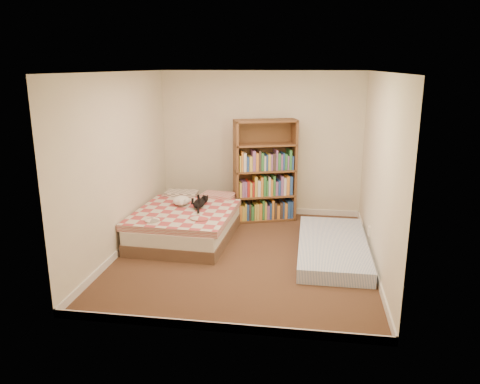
# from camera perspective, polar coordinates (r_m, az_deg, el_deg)

# --- Properties ---
(room) EXTENTS (3.51, 4.01, 2.51)m
(room) POSITION_cam_1_polar(r_m,az_deg,el_deg) (6.29, 0.60, 2.48)
(room) COLOR #49321F
(room) RESTS_ON ground
(bed) EXTENTS (1.50, 2.00, 0.52)m
(bed) POSITION_cam_1_polar(r_m,az_deg,el_deg) (7.31, -6.38, -3.62)
(bed) COLOR brown
(bed) RESTS_ON room
(bookshelf) EXTENTS (1.14, 0.67, 1.72)m
(bookshelf) POSITION_cam_1_polar(r_m,az_deg,el_deg) (7.98, 3.05, 0.88)
(bookshelf) COLOR brown
(bookshelf) RESTS_ON room
(floor_mattress) EXTENTS (0.95, 2.10, 0.19)m
(floor_mattress) POSITION_cam_1_polar(r_m,az_deg,el_deg) (6.79, 11.22, -6.60)
(floor_mattress) COLOR #7B97CE
(floor_mattress) RESTS_ON room
(black_cat) EXTENTS (0.25, 0.63, 0.14)m
(black_cat) POSITION_cam_1_polar(r_m,az_deg,el_deg) (7.25, -4.92, -1.31)
(black_cat) COLOR black
(black_cat) RESTS_ON bed
(white_dog) EXTENTS (0.37, 0.38, 0.14)m
(white_dog) POSITION_cam_1_polar(r_m,az_deg,el_deg) (7.35, -7.11, -1.05)
(white_dog) COLOR white
(white_dog) RESTS_ON bed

